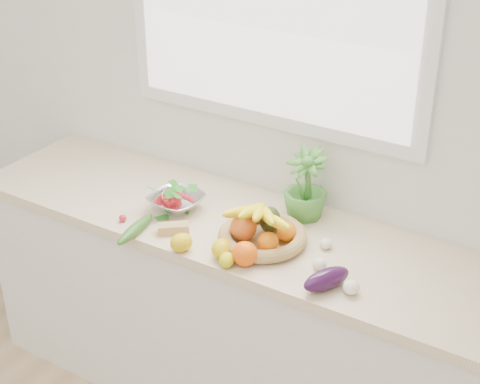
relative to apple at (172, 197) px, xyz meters
The scene contains 18 objects.
back_wall 0.59m from the apple, 51.31° to the left, with size 4.50×0.02×2.70m, color white.
counter_cabinet 0.58m from the apple, ahead, with size 2.20×0.58×0.86m, color silver.
countertop 0.27m from the apple, ahead, with size 2.24×0.62×0.04m, color beige.
orange_loose 0.51m from the apple, 23.46° to the right, with size 0.09×0.09×0.09m, color #FD5908.
lemon_a 0.43m from the apple, 28.86° to the right, with size 0.07×0.09×0.07m, color #E3BA0C.
lemon_b 0.34m from the apple, 47.67° to the right, with size 0.07×0.09×0.07m, color #E0B70C.
lemon_c 0.49m from the apple, 30.48° to the right, with size 0.05×0.07×0.05m, color #D0CA0B.
apple is the anchor object (origin of this frame).
ginger 0.21m from the apple, 52.51° to the right, with size 0.12×0.05×0.04m, color tan.
garlic_a 0.71m from the apple, ahead, with size 0.05×0.05×0.04m, color white.
garlic_b 0.67m from the apple, ahead, with size 0.05×0.05×0.04m, color silver.
garlic_c 0.88m from the apple, 10.69° to the right, with size 0.06×0.06×0.05m, color white.
eggplant 0.80m from the apple, 13.03° to the right, with size 0.07×0.18×0.07m, color #2D0D32.
cucumber 0.25m from the apple, 87.67° to the right, with size 0.04×0.24×0.04m, color #2D5A1A.
radish 0.22m from the apple, 114.42° to the right, with size 0.03×0.03×0.03m, color red.
potted_herb 0.54m from the apple, 23.35° to the left, with size 0.17×0.17×0.31m, color #438931.
fruit_basket 0.45m from the apple, ahead, with size 0.43×0.43×0.18m.
colander_with_spinach 0.04m from the apple, 28.00° to the right, with size 0.23×0.23×0.12m.
Camera 1 is at (1.34, -0.14, 2.36)m, focal length 55.00 mm.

